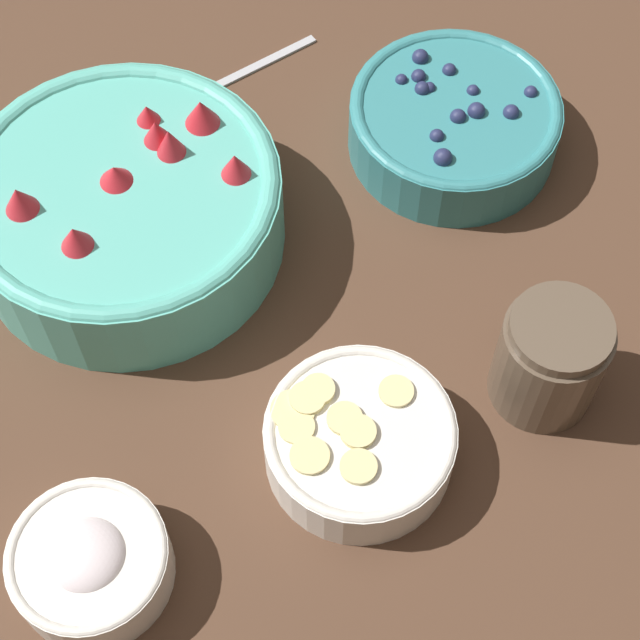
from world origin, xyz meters
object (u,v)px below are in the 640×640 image
at_px(bowl_strawberries, 125,205).
at_px(jar_chocolate, 549,360).
at_px(bowl_blueberries, 454,121).
at_px(bowl_cream, 90,561).
at_px(bowl_bananas, 359,440).

relative_size(bowl_strawberries, jar_chocolate, 2.68).
relative_size(bowl_blueberries, jar_chocolate, 1.91).
distance_m(bowl_strawberries, bowl_cream, 0.28).
distance_m(bowl_blueberries, bowl_bananas, 0.30).
relative_size(bowl_cream, jar_chocolate, 1.16).
height_order(bowl_bananas, jar_chocolate, jar_chocolate).
bearing_deg(bowl_blueberries, jar_chocolate, -89.34).
relative_size(bowl_bananas, bowl_cream, 1.26).
bearing_deg(jar_chocolate, bowl_cream, -167.73).
distance_m(bowl_blueberries, bowl_cream, 0.46).
height_order(bowl_blueberries, bowl_cream, bowl_blueberries).
height_order(bowl_strawberries, bowl_bananas, bowl_strawberries).
bearing_deg(bowl_blueberries, bowl_cream, -137.07).
bearing_deg(bowl_cream, bowl_bananas, 13.90).
bearing_deg(bowl_cream, bowl_blueberries, 42.93).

